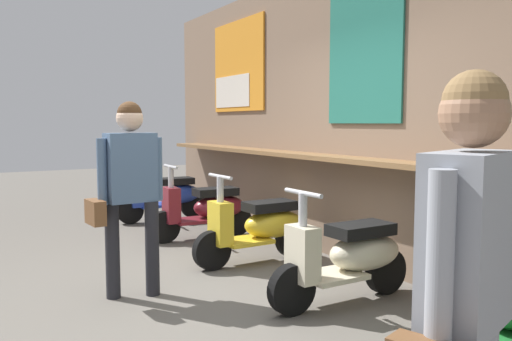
{
  "coord_description": "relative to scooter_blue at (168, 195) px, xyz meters",
  "views": [
    {
      "loc": [
        3.98,
        -1.73,
        1.49
      ],
      "look_at": [
        -0.56,
        0.93,
        1.01
      ],
      "focal_mm": 36.56,
      "sensor_mm": 36.0,
      "label": 1
    }
  ],
  "objects": [
    {
      "name": "scooter_blue",
      "position": [
        0.0,
        0.0,
        0.0
      ],
      "size": [
        0.47,
        1.4,
        0.97
      ],
      "rotation": [
        0.0,
        0.0,
        -1.62
      ],
      "color": "#233D9E",
      "rests_on": "ground_plane"
    },
    {
      "name": "ground_plane",
      "position": [
        3.51,
        -1.08,
        -0.39
      ],
      "size": [
        26.53,
        26.53,
        0.0
      ],
      "primitive_type": "plane",
      "color": "#605B54"
    },
    {
      "name": "scooter_green",
      "position": [
        5.65,
        -0.0,
        0.0
      ],
      "size": [
        0.48,
        1.4,
        0.97
      ],
      "rotation": [
        0.0,
        0.0,
        -1.63
      ],
      "color": "#237533",
      "rests_on": "ground_plane"
    },
    {
      "name": "scooter_yellow",
      "position": [
        2.77,
        0.0,
        0.0
      ],
      "size": [
        0.46,
        1.4,
        0.97
      ],
      "rotation": [
        0.0,
        0.0,
        -1.55
      ],
      "color": "gold",
      "rests_on": "ground_plane"
    },
    {
      "name": "scooter_cream",
      "position": [
        4.22,
        0.0,
        0.0
      ],
      "size": [
        0.46,
        1.4,
        0.97
      ],
      "rotation": [
        0.0,
        0.0,
        -1.56
      ],
      "color": "beige",
      "rests_on": "ground_plane"
    },
    {
      "name": "market_stall_facade",
      "position": [
        3.5,
        0.94,
        1.23
      ],
      "size": [
        9.47,
        0.61,
        3.24
      ],
      "color": "#7F6651",
      "rests_on": "ground_plane"
    },
    {
      "name": "shopper_with_handbag",
      "position": [
        3.18,
        -1.53,
        0.63
      ],
      "size": [
        0.29,
        0.66,
        1.67
      ],
      "rotation": [
        0.0,
        0.0,
        0.08
      ],
      "color": "#232328",
      "rests_on": "ground_plane"
    },
    {
      "name": "scooter_maroon",
      "position": [
        1.43,
        0.0,
        0.0
      ],
      "size": [
        0.47,
        1.4,
        0.97
      ],
      "rotation": [
        0.0,
        0.0,
        -1.62
      ],
      "color": "maroon",
      "rests_on": "ground_plane"
    },
    {
      "name": "shopper_browsing",
      "position": [
        6.39,
        -1.37,
        0.62
      ],
      "size": [
        0.42,
        0.65,
        1.66
      ],
      "rotation": [
        0.0,
        0.0,
        0.33
      ],
      "color": "#999EA8",
      "rests_on": "ground_plane"
    }
  ]
}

